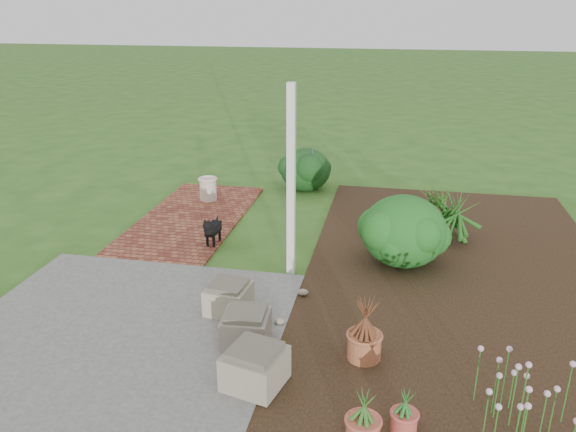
% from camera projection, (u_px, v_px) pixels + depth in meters
% --- Properties ---
extents(ground, '(80.00, 80.00, 0.00)m').
position_uv_depth(ground, '(267.00, 275.00, 7.42)').
color(ground, '#2B581B').
rests_on(ground, ground).
extents(concrete_patio, '(3.50, 3.50, 0.04)m').
position_uv_depth(concrete_patio, '(117.00, 335.00, 6.04)').
color(concrete_patio, '#595957').
rests_on(concrete_patio, ground).
extents(brick_path, '(1.60, 3.50, 0.04)m').
position_uv_depth(brick_path, '(192.00, 218.00, 9.33)').
color(brick_path, maroon).
rests_on(brick_path, ground).
extents(garden_bed, '(4.00, 7.00, 0.03)m').
position_uv_depth(garden_bed, '(460.00, 274.00, 7.42)').
color(garden_bed, black).
rests_on(garden_bed, ground).
extents(veranda_post, '(0.10, 0.10, 2.50)m').
position_uv_depth(veranda_post, '(291.00, 184.00, 7.02)').
color(veranda_post, white).
rests_on(veranda_post, ground).
extents(stone_trough_near, '(0.50, 0.50, 0.31)m').
position_uv_depth(stone_trough_near, '(246.00, 329.00, 5.83)').
color(stone_trough_near, '#77685C').
rests_on(stone_trough_near, concrete_patio).
extents(stone_trough_mid, '(0.61, 0.61, 0.34)m').
position_uv_depth(stone_trough_mid, '(255.00, 368.00, 5.18)').
color(stone_trough_mid, '#706355').
rests_on(stone_trough_mid, concrete_patio).
extents(stone_trough_far, '(0.51, 0.51, 0.31)m').
position_uv_depth(stone_trough_far, '(229.00, 299.00, 6.43)').
color(stone_trough_far, gray).
rests_on(stone_trough_far, concrete_patio).
extents(black_dog, '(0.17, 0.48, 0.42)m').
position_uv_depth(black_dog, '(212.00, 229.00, 8.18)').
color(black_dog, black).
rests_on(black_dog, brick_path).
extents(cream_ceramic_urn, '(0.32, 0.32, 0.40)m').
position_uv_depth(cream_ceramic_urn, '(208.00, 189.00, 10.07)').
color(cream_ceramic_urn, beige).
rests_on(cream_ceramic_urn, brick_path).
extents(evergreen_shrub, '(1.47, 1.47, 0.97)m').
position_uv_depth(evergreen_shrub, '(404.00, 229.00, 7.55)').
color(evergreen_shrub, '#154418').
rests_on(evergreen_shrub, garden_bed).
extents(agapanthus_clump_back, '(1.32, 1.32, 0.92)m').
position_uv_depth(agapanthus_clump_back, '(452.00, 211.00, 8.28)').
color(agapanthus_clump_back, '#0F410F').
rests_on(agapanthus_clump_back, garden_bed).
extents(agapanthus_clump_front, '(0.95, 0.95, 0.74)m').
position_uv_depth(agapanthus_clump_front, '(437.00, 201.00, 9.00)').
color(agapanthus_clump_front, '#113C11').
rests_on(agapanthus_clump_front, garden_bed).
extents(pink_flower_patch, '(0.97, 0.97, 0.61)m').
position_uv_depth(pink_flower_patch, '(524.00, 396.00, 4.62)').
color(pink_flower_patch, '#113D0F').
rests_on(pink_flower_patch, garden_bed).
extents(terracotta_pot_bronze, '(0.42, 0.42, 0.27)m').
position_uv_depth(terracotta_pot_bronze, '(364.00, 346.00, 5.59)').
color(terracotta_pot_bronze, '#A95C39').
rests_on(terracotta_pot_bronze, garden_bed).
extents(terracotta_pot_small_left, '(0.28, 0.28, 0.18)m').
position_uv_depth(terracotta_pot_small_left, '(404.00, 422.00, 4.65)').
color(terracotta_pot_small_left, '#B74B3E').
rests_on(terracotta_pot_small_left, garden_bed).
extents(terracotta_pot_small_right, '(0.33, 0.33, 0.23)m').
position_uv_depth(terracotta_pot_small_right, '(363.00, 431.00, 4.51)').
color(terracotta_pot_small_right, '#B7503E').
rests_on(terracotta_pot_small_right, garden_bed).
extents(purple_flowering_bush, '(1.21, 1.21, 0.82)m').
position_uv_depth(purple_flowering_bush, '(305.00, 169.00, 10.72)').
color(purple_flowering_bush, black).
rests_on(purple_flowering_bush, ground).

